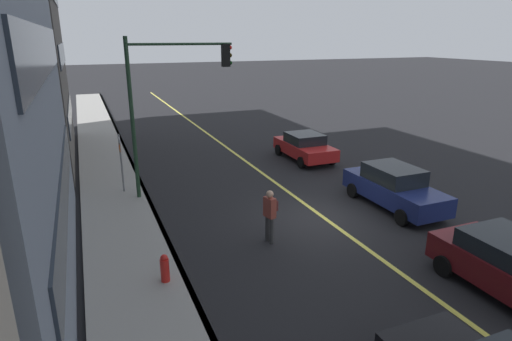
% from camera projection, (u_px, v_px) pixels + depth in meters
% --- Properties ---
extents(ground, '(200.00, 200.00, 0.00)m').
position_uv_depth(ground, '(322.00, 216.00, 15.90)').
color(ground, black).
extents(sidewalk_slab, '(80.00, 2.65, 0.15)m').
position_uv_depth(sidewalk_slab, '(128.00, 248.00, 13.33)').
color(sidewalk_slab, gray).
rests_on(sidewalk_slab, ground).
extents(curb_edge, '(80.00, 0.16, 0.15)m').
position_uv_depth(curb_edge, '(168.00, 242.00, 13.78)').
color(curb_edge, slate).
rests_on(curb_edge, ground).
extents(lane_stripe_center, '(80.00, 0.16, 0.01)m').
position_uv_depth(lane_stripe_center, '(322.00, 216.00, 15.90)').
color(lane_stripe_center, '#D8CC4C').
rests_on(lane_stripe_center, ground).
extents(car_red, '(4.14, 2.02, 1.45)m').
position_uv_depth(car_red, '(305.00, 146.00, 23.05)').
color(car_red, red).
rests_on(car_red, ground).
extents(car_navy, '(4.54, 1.90, 1.64)m').
position_uv_depth(car_navy, '(394.00, 187.00, 16.56)').
color(car_navy, navy).
rests_on(car_navy, ground).
extents(pedestrian_with_backpack, '(0.46, 0.43, 1.79)m').
position_uv_depth(pedestrian_with_backpack, '(270.00, 212.00, 13.63)').
color(pedestrian_with_backpack, '#383838').
rests_on(pedestrian_with_backpack, ground).
extents(traffic_light_mast, '(0.28, 4.23, 6.47)m').
position_uv_depth(traffic_light_mast, '(169.00, 91.00, 16.69)').
color(traffic_light_mast, '#1E3823').
rests_on(traffic_light_mast, ground).
extents(street_sign_post, '(0.60, 0.08, 2.63)m').
position_uv_depth(street_sign_post, '(121.00, 159.00, 17.63)').
color(street_sign_post, slate).
rests_on(street_sign_post, ground).
extents(fire_hydrant, '(0.24, 0.24, 0.94)m').
position_uv_depth(fire_hydrant, '(165.00, 270.00, 11.34)').
color(fire_hydrant, red).
rests_on(fire_hydrant, ground).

